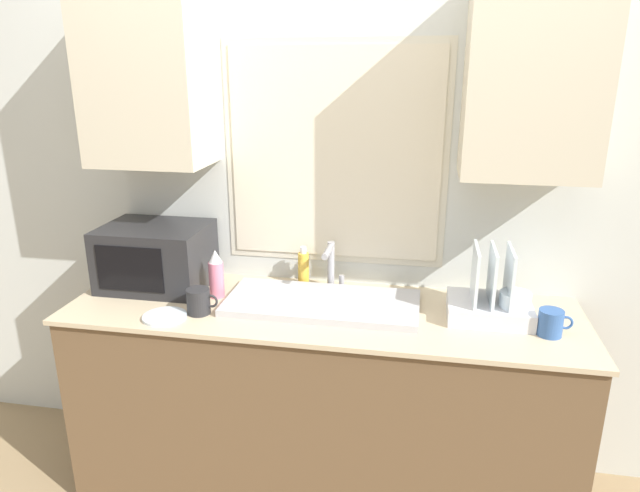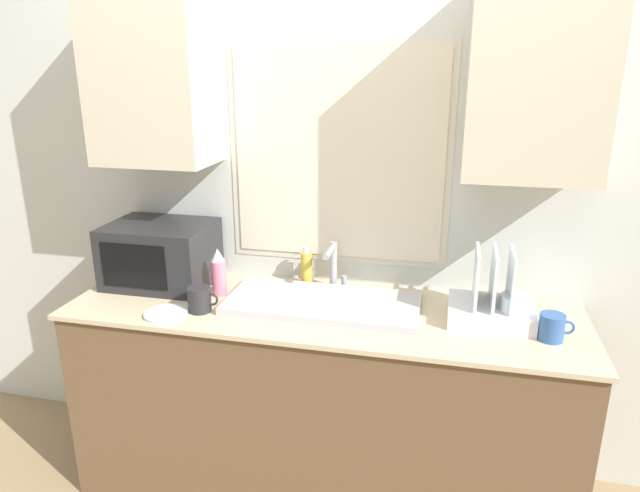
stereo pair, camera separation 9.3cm
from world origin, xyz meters
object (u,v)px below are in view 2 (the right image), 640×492
dish_rack (493,304)px  spray_bottle (219,273)px  faucet (333,262)px  mug_near_sink (200,299)px  microwave (161,254)px  soap_bottle (306,268)px

dish_rack → spray_bottle: dish_rack is taller
faucet → mug_near_sink: bearing=-144.2°
microwave → dish_rack: bearing=-3.2°
spray_bottle → mug_near_sink: bearing=-93.7°
dish_rack → soap_bottle: 0.83m
dish_rack → spray_bottle: (-1.15, 0.00, 0.03)m
microwave → mug_near_sink: size_ratio=3.53×
dish_rack → spray_bottle: size_ratio=1.52×
microwave → mug_near_sink: bearing=-40.2°
spray_bottle → soap_bottle: 0.40m
faucet → microwave: microwave is taller
dish_rack → spray_bottle: 1.15m
microwave → soap_bottle: bearing=11.2°
faucet → soap_bottle: faucet is taller
microwave → dish_rack: 1.46m
faucet → soap_bottle: bearing=165.4°
faucet → soap_bottle: size_ratio=1.18×
dish_rack → mug_near_sink: dish_rack is taller
dish_rack → spray_bottle: bearing=179.8°
faucet → mug_near_sink: size_ratio=1.65×
dish_rack → soap_bottle: size_ratio=1.78×
spray_bottle → mug_near_sink: size_ratio=1.64×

